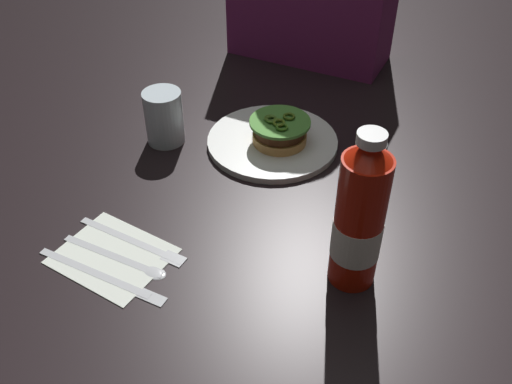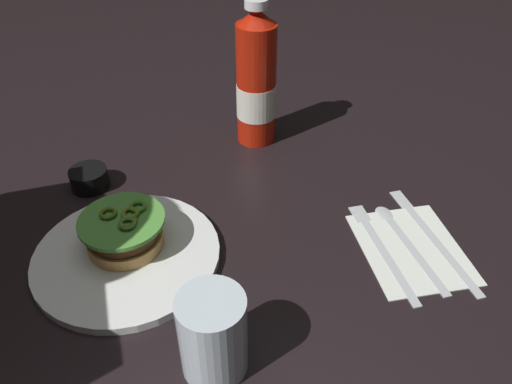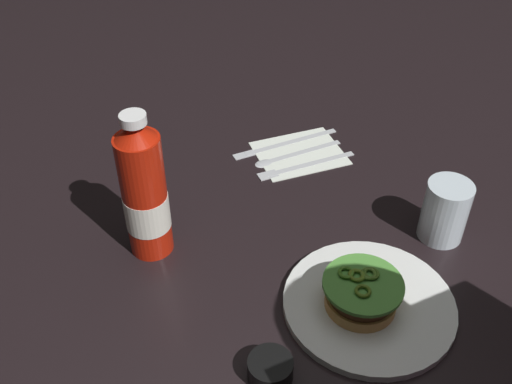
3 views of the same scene
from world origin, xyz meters
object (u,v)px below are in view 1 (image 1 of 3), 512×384
object	(u,v)px
dinner_plate	(272,142)
burger_sandwich	(280,131)
ketchup_bottle	(359,220)
water_glass	(164,117)
butter_knife	(108,277)
spoon_utensil	(128,260)
napkin	(113,256)
condiment_cup	(370,150)
fork_utensil	(140,243)

from	to	relation	value
dinner_plate	burger_sandwich	distance (m)	0.03
ketchup_bottle	water_glass	xyz separation A→B (m)	(-0.43, 0.18, -0.06)
butter_knife	spoon_utensil	bearing A→B (deg)	82.45
ketchup_bottle	butter_knife	bearing A→B (deg)	-152.78
burger_sandwich	water_glass	size ratio (longest dim) A/B	1.10
burger_sandwich	napkin	size ratio (longest dim) A/B	0.70
condiment_cup	spoon_utensil	bearing A→B (deg)	-120.51
dinner_plate	fork_utensil	bearing A→B (deg)	-101.85
napkin	spoon_utensil	bearing A→B (deg)	-0.49
water_glass	burger_sandwich	bearing A→B (deg)	19.97
spoon_utensil	fork_utensil	distance (m)	0.04
butter_knife	fork_utensil	bearing A→B (deg)	90.14
water_glass	fork_utensil	xyz separation A→B (m)	(0.12, -0.26, -0.05)
condiment_cup	napkin	world-z (taller)	condiment_cup
ketchup_bottle	butter_knife	size ratio (longest dim) A/B	1.11
water_glass	condiment_cup	size ratio (longest dim) A/B	1.75
dinner_plate	napkin	xyz separation A→B (m)	(-0.09, -0.37, -0.00)
fork_utensil	water_glass	bearing A→B (deg)	114.63
dinner_plate	burger_sandwich	size ratio (longest dim) A/B	2.18
napkin	fork_utensil	world-z (taller)	fork_utensil
dinner_plate	spoon_utensil	bearing A→B (deg)	-99.84
dinner_plate	ketchup_bottle	world-z (taller)	ketchup_bottle
water_glass	spoon_utensil	size ratio (longest dim) A/B	0.56
dinner_plate	condiment_cup	xyz separation A→B (m)	(0.18, 0.04, 0.01)
water_glass	fork_utensil	distance (m)	0.29
water_glass	spoon_utensil	bearing A→B (deg)	-67.36
dinner_plate	napkin	distance (m)	0.39
dinner_plate	ketchup_bottle	bearing A→B (deg)	-46.42
condiment_cup	fork_utensil	world-z (taller)	condiment_cup
napkin	butter_knife	world-z (taller)	butter_knife
dinner_plate	condiment_cup	distance (m)	0.18
burger_sandwich	spoon_utensil	world-z (taller)	burger_sandwich
butter_knife	spoon_utensil	world-z (taller)	same
condiment_cup	burger_sandwich	bearing A→B (deg)	-165.63
dinner_plate	fork_utensil	xyz separation A→B (m)	(-0.07, -0.34, -0.00)
condiment_cup	butter_knife	world-z (taller)	condiment_cup
ketchup_bottle	spoon_utensil	world-z (taller)	ketchup_bottle
burger_sandwich	water_glass	distance (m)	0.22
napkin	condiment_cup	bearing A→B (deg)	56.62
water_glass	napkin	bearing A→B (deg)	-72.20
ketchup_bottle	condiment_cup	xyz separation A→B (m)	(-0.06, 0.29, -0.09)
dinner_plate	burger_sandwich	xyz separation A→B (m)	(0.02, -0.00, 0.03)
condiment_cup	spoon_utensil	size ratio (longest dim) A/B	0.32
dinner_plate	napkin	bearing A→B (deg)	-104.05
dinner_plate	spoon_utensil	size ratio (longest dim) A/B	1.35
burger_sandwich	spoon_utensil	size ratio (longest dim) A/B	0.62
dinner_plate	water_glass	world-z (taller)	water_glass
water_glass	napkin	world-z (taller)	water_glass
burger_sandwich	condiment_cup	xyz separation A→B (m)	(0.16, 0.04, -0.02)
burger_sandwich	condiment_cup	world-z (taller)	burger_sandwich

